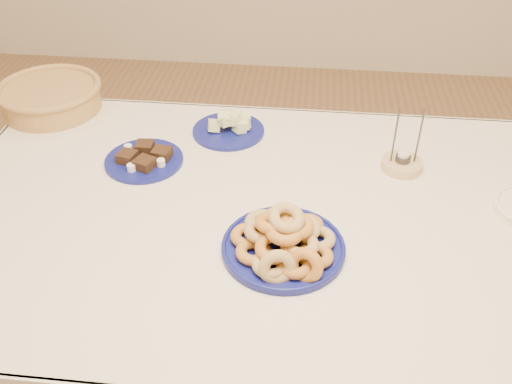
# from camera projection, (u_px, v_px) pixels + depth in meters

# --- Properties ---
(ground) EXTENTS (5.00, 5.00, 0.00)m
(ground) POSITION_uv_depth(u_px,v_px,m) (258.00, 381.00, 1.94)
(ground) COLOR olive
(ground) RESTS_ON ground
(dining_table) EXTENTS (1.71, 1.11, 0.75)m
(dining_table) POSITION_uv_depth(u_px,v_px,m) (258.00, 241.00, 1.55)
(dining_table) COLOR brown
(dining_table) RESTS_ON ground
(donut_platter) EXTENTS (0.32, 0.32, 0.14)m
(donut_platter) POSITION_uv_depth(u_px,v_px,m) (284.00, 241.00, 1.34)
(donut_platter) COLOR navy
(donut_platter) RESTS_ON dining_table
(melon_plate) EXTENTS (0.27, 0.27, 0.08)m
(melon_plate) POSITION_uv_depth(u_px,v_px,m) (230.00, 126.00, 1.79)
(melon_plate) COLOR navy
(melon_plate) RESTS_ON dining_table
(brownie_plate) EXTENTS (0.29, 0.29, 0.04)m
(brownie_plate) POSITION_uv_depth(u_px,v_px,m) (144.00, 159.00, 1.66)
(brownie_plate) COLOR navy
(brownie_plate) RESTS_ON dining_table
(wicker_basket) EXTENTS (0.45, 0.45, 0.09)m
(wicker_basket) POSITION_uv_depth(u_px,v_px,m) (50.00, 96.00, 1.89)
(wicker_basket) COLOR olive
(wicker_basket) RESTS_ON dining_table
(candle_holder) EXTENTS (0.12, 0.12, 0.19)m
(candle_holder) POSITION_uv_depth(u_px,v_px,m) (402.00, 163.00, 1.63)
(candle_holder) COLOR tan
(candle_holder) RESTS_ON dining_table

